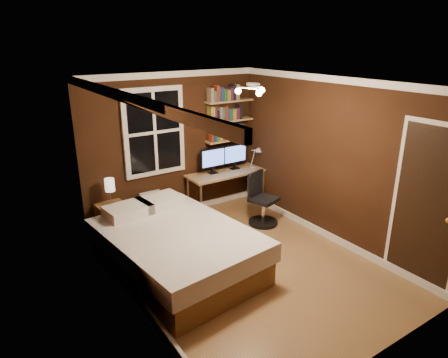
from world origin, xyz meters
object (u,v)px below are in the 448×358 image
bedside_lamp (110,192)px  desk_lamp (256,157)px  bed (176,249)px  office_chair (261,205)px  radiator (151,207)px  monitor_right (235,157)px  nightstand (113,221)px  desk (226,175)px  monitor_left (213,161)px

bedside_lamp → desk_lamp: size_ratio=0.99×
bed → office_chair: 1.95m
radiator → monitor_right: bearing=-4.1°
bed → office_chair: (1.88, 0.52, 0.01)m
monitor_right → office_chair: 1.14m
bed → nightstand: bed is taller
desk_lamp → bedside_lamp: bearing=176.2°
nightstand → office_chair: office_chair is taller
nightstand → bedside_lamp: (0.00, 0.00, 0.49)m
bed → bedside_lamp: bedside_lamp is taller
radiator → desk: size_ratio=0.37×
monitor_right → monitor_left: bearing=180.0°
monitor_left → office_chair: 1.19m
radiator → bedside_lamp: bearing=-168.4°
nightstand → bedside_lamp: 0.49m
radiator → desk: 1.48m
nightstand → office_chair: (2.26, -0.93, 0.06)m
desk → office_chair: bearing=-82.0°
desk → office_chair: size_ratio=1.64×
bed → monitor_right: monitor_right is taller
nightstand → desk_lamp: bearing=-7.8°
desk → desk_lamp: desk_lamp is taller
desk_lamp → nightstand: bearing=176.2°
desk_lamp → radiator: bearing=170.7°
bed → desk_lamp: bearing=22.3°
bed → bedside_lamp: 1.56m
desk → office_chair: office_chair is taller
monitor_right → desk_lamp: 0.38m
bedside_lamp → office_chair: 2.48m
bedside_lamp → desk: size_ratio=0.29×
nightstand → radiator: bearing=7.5°
monitor_left → desk_lamp: bearing=-14.5°
nightstand → desk: bearing=-5.3°
radiator → desk_lamp: size_ratio=1.25×
desk_lamp → office_chair: 1.05m
bedside_lamp → monitor_left: (1.89, 0.03, 0.18)m
nightstand → monitor_right: 2.46m
nightstand → desk: desk is taller
bed → monitor_left: (1.52, 1.47, 0.61)m
bedside_lamp → desk_lamp: bearing=-3.8°
nightstand → radiator: radiator is taller
radiator → monitor_left: bearing=-5.8°
bed → nightstand: 1.50m
bedside_lamp → desk: bedside_lamp is taller
radiator → desk: desk is taller
office_chair → monitor_left: bearing=93.7°
radiator → monitor_left: 1.36m
desk → bed: bearing=-141.4°
office_chair → desk: bearing=81.0°
bed → radiator: bearing=71.7°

